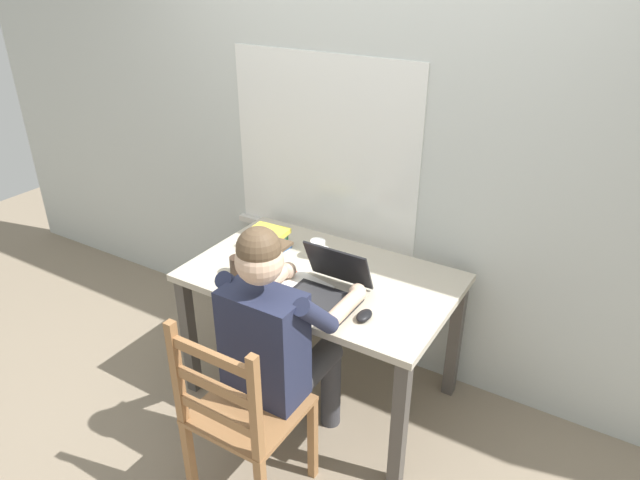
# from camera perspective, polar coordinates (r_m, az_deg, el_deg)

# --- Properties ---
(ground_plane) EXTENTS (8.00, 8.00, 0.00)m
(ground_plane) POSITION_cam_1_polar(r_m,az_deg,el_deg) (3.26, 0.12, -14.67)
(ground_plane) COLOR gray
(back_wall) EXTENTS (6.00, 0.08, 2.60)m
(back_wall) POSITION_cam_1_polar(r_m,az_deg,el_deg) (2.98, 4.93, 9.95)
(back_wall) COLOR beige
(back_wall) RESTS_ON ground
(desk) EXTENTS (1.31, 0.80, 0.74)m
(desk) POSITION_cam_1_polar(r_m,az_deg,el_deg) (2.87, 0.14, -5.13)
(desk) COLOR #BCB29E
(desk) RESTS_ON ground
(seated_person) EXTENTS (0.50, 0.60, 1.25)m
(seated_person) POSITION_cam_1_polar(r_m,az_deg,el_deg) (2.48, -4.12, -9.58)
(seated_person) COLOR #232842
(seated_person) RESTS_ON ground
(wooden_chair) EXTENTS (0.42, 0.42, 0.95)m
(wooden_chair) POSITION_cam_1_polar(r_m,az_deg,el_deg) (2.46, -7.87, -17.08)
(wooden_chair) COLOR olive
(wooden_chair) RESTS_ON ground
(laptop) EXTENTS (0.33, 0.32, 0.22)m
(laptop) POSITION_cam_1_polar(r_m,az_deg,el_deg) (2.63, 0.76, -4.65)
(laptop) COLOR black
(laptop) RESTS_ON desk
(computer_mouse) EXTENTS (0.06, 0.10, 0.03)m
(computer_mouse) POSITION_cam_1_polar(r_m,az_deg,el_deg) (2.50, 4.44, -7.54)
(computer_mouse) COLOR black
(computer_mouse) RESTS_ON desk
(coffee_mug_white) EXTENTS (0.11, 0.08, 0.10)m
(coffee_mug_white) POSITION_cam_1_polar(r_m,az_deg,el_deg) (2.95, -0.18, -0.92)
(coffee_mug_white) COLOR white
(coffee_mug_white) RESTS_ON desk
(coffee_mug_dark) EXTENTS (0.11, 0.08, 0.09)m
(coffee_mug_dark) POSITION_cam_1_polar(r_m,az_deg,el_deg) (2.83, -8.20, -2.57)
(coffee_mug_dark) COLOR #38281E
(coffee_mug_dark) RESTS_ON desk
(book_stack_main) EXTENTS (0.21, 0.16, 0.11)m
(book_stack_main) POSITION_cam_1_polar(r_m,az_deg,el_deg) (3.06, -4.97, 0.22)
(book_stack_main) COLOR #2D5B9E
(book_stack_main) RESTS_ON desk
(paper_pile_near_laptop) EXTENTS (0.26, 0.23, 0.01)m
(paper_pile_near_laptop) POSITION_cam_1_polar(r_m,az_deg,el_deg) (2.72, -1.62, -4.65)
(paper_pile_near_laptop) COLOR white
(paper_pile_near_laptop) RESTS_ON desk
(landscape_photo_print) EXTENTS (0.15, 0.12, 0.00)m
(landscape_photo_print) POSITION_cam_1_polar(r_m,az_deg,el_deg) (2.83, -3.22, -3.34)
(landscape_photo_print) COLOR #C63D33
(landscape_photo_print) RESTS_ON desk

